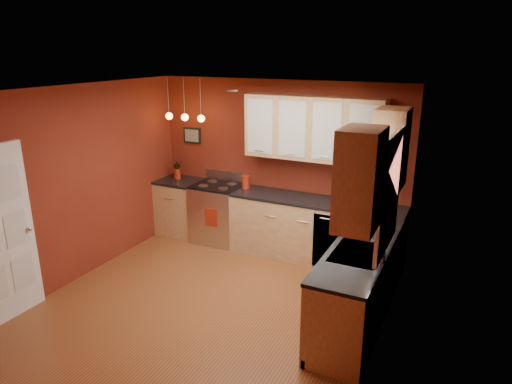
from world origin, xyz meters
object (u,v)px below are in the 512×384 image
at_px(red_canister, 246,182).
at_px(soap_pump, 380,252).
at_px(sink, 357,255).
at_px(coffee_maker, 362,198).
at_px(gas_range, 218,213).

height_order(red_canister, soap_pump, soap_pump).
xyz_separation_m(sink, coffee_maker, (-0.31, 1.52, 0.14)).
xyz_separation_m(gas_range, soap_pump, (2.87, -1.61, 0.56)).
bearing_deg(gas_range, soap_pump, -29.22).
bearing_deg(coffee_maker, soap_pump, -67.80).
bearing_deg(coffee_maker, red_canister, -178.52).
distance_m(sink, red_canister, 2.67).
height_order(sink, coffee_maker, sink).
xyz_separation_m(coffee_maker, soap_pump, (0.56, -1.62, -0.01)).
height_order(sink, soap_pump, sink).
bearing_deg(gas_range, sink, -29.78).
bearing_deg(red_canister, soap_pump, -34.90).
distance_m(gas_range, coffee_maker, 2.38).
height_order(sink, red_canister, sink).
bearing_deg(sink, coffee_maker, 101.70).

